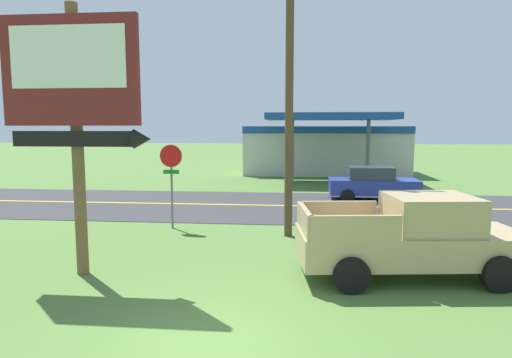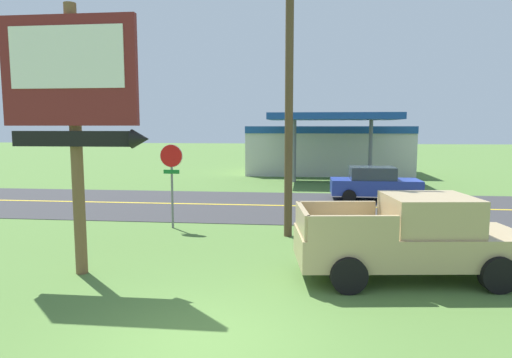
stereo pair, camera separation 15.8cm
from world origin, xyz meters
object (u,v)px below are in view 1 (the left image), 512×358
stop_sign (171,171)px  utility_pole (289,74)px  gas_station (325,148)px  pickup_tan_parked_on_lawn (413,237)px  car_blue_near_lane (372,183)px  motel_sign (75,94)px

stop_sign → utility_pole: size_ratio=0.30×
gas_station → pickup_tan_parked_on_lawn: size_ratio=2.22×
stop_sign → utility_pole: 5.21m
stop_sign → car_blue_near_lane: (7.96, 6.83, -1.20)m
pickup_tan_parked_on_lawn → stop_sign: bearing=147.8°
stop_sign → car_blue_near_lane: stop_sign is taller
stop_sign → gas_station: size_ratio=0.25×
motel_sign → pickup_tan_parked_on_lawn: (7.82, 0.67, -3.33)m
gas_station → car_blue_near_lane: bearing=-82.6°
stop_sign → utility_pole: (4.09, -0.71, 3.16)m
utility_pole → car_blue_near_lane: 9.53m
motel_sign → pickup_tan_parked_on_lawn: bearing=4.9°
motel_sign → utility_pole: utility_pole is taller
pickup_tan_parked_on_lawn → car_blue_near_lane: pickup_tan_parked_on_lawn is taller
gas_station → car_blue_near_lane: 12.74m
car_blue_near_lane → stop_sign: bearing=-139.3°
stop_sign → utility_pole: bearing=-9.9°
motel_sign → gas_station: size_ratio=0.53×
gas_station → car_blue_near_lane: gas_station is taller
motel_sign → pickup_tan_parked_on_lawn: 8.52m
utility_pole → pickup_tan_parked_on_lawn: utility_pole is taller
motel_sign → stop_sign: bearing=82.2°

